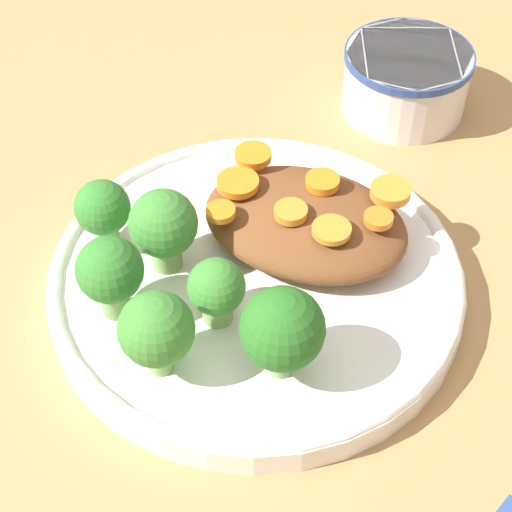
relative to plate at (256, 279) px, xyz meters
The scene contains 18 objects.
ground_plane 0.01m from the plate, ahead, with size 4.00×4.00×0.00m, color tan.
plate is the anchor object (origin of this frame).
dip_bowl 0.23m from the plate, 82.06° to the left, with size 0.10×0.10×0.05m.
stew_mound 0.05m from the plate, 65.54° to the left, with size 0.13×0.10×0.03m, color brown.
broccoli_floret_0 0.07m from the plate, 164.01° to the right, with size 0.04×0.04×0.06m.
broccoli_floret_1 0.10m from the plate, 103.39° to the right, with size 0.04×0.04×0.06m.
broccoli_floret_2 0.11m from the plate, behind, with size 0.04×0.04×0.05m.
broccoli_floret_3 0.10m from the plate, 136.73° to the right, with size 0.04×0.04×0.06m.
broccoli_floret_4 0.09m from the plate, 56.20° to the right, with size 0.05×0.05×0.06m.
broccoli_floret_5 0.05m from the plate, 99.26° to the right, with size 0.03×0.03×0.04m.
carrot_slice_0 0.10m from the plate, 46.73° to the left, with size 0.03×0.03×0.01m, color orange.
carrot_slice_1 0.08m from the plate, 114.58° to the left, with size 0.02×0.02×0.01m, color orange.
carrot_slice_2 0.06m from the plate, 127.21° to the left, with size 0.03×0.03×0.01m, color orange.
carrot_slice_3 0.06m from the plate, 28.35° to the left, with size 0.02×0.02×0.00m, color orange.
carrot_slice_4 0.07m from the plate, 70.85° to the left, with size 0.02×0.02×0.01m, color orange.
carrot_slice_5 0.09m from the plate, 33.36° to the left, with size 0.02×0.02×0.00m, color orange.
carrot_slice_6 0.05m from the plate, 161.19° to the left, with size 0.02×0.02×0.00m, color orange.
carrot_slice_7 0.05m from the plate, 64.91° to the left, with size 0.02×0.02×0.01m, color orange.
Camera 1 is at (0.14, -0.33, 0.42)m, focal length 60.00 mm.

